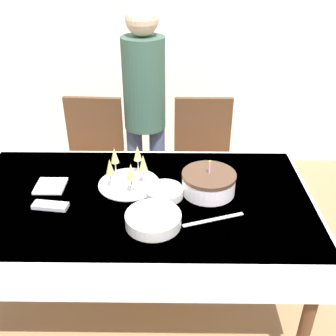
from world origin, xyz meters
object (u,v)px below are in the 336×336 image
person_standing (145,102)px  dining_chair_far_right (202,161)px  dining_chair_far_left (94,161)px  plate_stack_main (153,219)px  birthday_cake (209,183)px  champagne_tray (128,172)px  plate_stack_dessert (165,192)px

person_standing → dining_chair_far_right: bearing=-10.0°
dining_chair_far_left → plate_stack_main: size_ratio=3.78×
birthday_cake → champagne_tray: size_ratio=0.85×
dining_chair_far_left → champagne_tray: bearing=-64.4°
dining_chair_far_left → birthday_cake: bearing=-45.5°
plate_stack_dessert → plate_stack_main: bearing=-101.4°
birthday_cake → plate_stack_main: bearing=-134.9°
birthday_cake → dining_chair_far_left: bearing=134.5°
dining_chair_far_right → birthday_cake: 0.81m
dining_chair_far_left → person_standing: size_ratio=0.61×
birthday_cake → champagne_tray: 0.42m
champagne_tray → person_standing: person_standing is taller
champagne_tray → dining_chair_far_left: bearing=115.6°
dining_chair_far_left → birthday_cake: (0.74, -0.75, 0.30)m
birthday_cake → plate_stack_dessert: bearing=-170.3°
dining_chair_far_right → champagne_tray: 0.88m
plate_stack_main → plate_stack_dessert: 0.24m
birthday_cake → person_standing: (-0.37, 0.83, 0.12)m
plate_stack_main → champagne_tray: bearing=113.3°
dining_chair_far_right → dining_chair_far_left: bearing=-180.0°
plate_stack_dessert → dining_chair_far_left: bearing=123.3°
birthday_cake → plate_stack_dessert: size_ratio=1.45×
dining_chair_far_right → plate_stack_dessert: 0.87m
dining_chair_far_right → plate_stack_dessert: dining_chair_far_right is taller
dining_chair_far_left → person_standing: 0.56m
dining_chair_far_left → champagne_tray: dining_chair_far_left is taller
dining_chair_far_right → plate_stack_main: 1.10m
champagne_tray → plate_stack_dessert: bearing=-28.6°
dining_chair_far_right → champagne_tray: bearing=-122.7°
birthday_cake → person_standing: size_ratio=0.17×
dining_chair_far_right → champagne_tray: size_ratio=2.98×
plate_stack_main → dining_chair_far_left: bearing=114.8°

